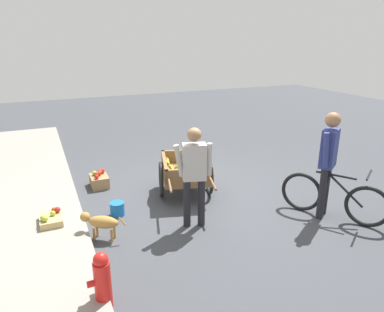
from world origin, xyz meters
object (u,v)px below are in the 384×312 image
object	(u,v)px
dog	(101,222)
apple_crate	(52,222)
fruit_cart	(185,172)
bicycle	(333,198)
mixed_fruit_crate	(99,180)
fire_hydrant	(102,281)
vendor_person	(194,169)
cyclist_person	(328,155)
plastic_bucket	(117,209)

from	to	relation	value
dog	apple_crate	size ratio (longest dim) A/B	1.33
fruit_cart	bicycle	xyz separation A→B (m)	(-1.77, -1.79, -0.08)
mixed_fruit_crate	fire_hydrant	bearing A→B (deg)	171.07
vendor_person	fire_hydrant	size ratio (longest dim) A/B	2.30
apple_crate	bicycle	bearing A→B (deg)	-108.68
bicycle	cyclist_person	xyz separation A→B (m)	(0.13, 0.08, 0.67)
bicycle	plastic_bucket	bearing A→B (deg)	64.87
apple_crate	dog	bearing A→B (deg)	-131.05
bicycle	apple_crate	xyz separation A→B (m)	(1.39, 4.11, -0.23)
fire_hydrant	bicycle	bearing A→B (deg)	-81.44
cyclist_person	fire_hydrant	xyz separation A→B (m)	(-0.68, 3.61, -0.69)
vendor_person	dog	bearing A→B (deg)	82.67
bicycle	mixed_fruit_crate	distance (m)	4.22
fruit_cart	plastic_bucket	world-z (taller)	fruit_cart
dog	apple_crate	xyz separation A→B (m)	(0.56, 0.64, -0.15)
cyclist_person	fire_hydrant	world-z (taller)	cyclist_person
fruit_cart	bicycle	world-z (taller)	bicycle
vendor_person	apple_crate	distance (m)	2.28
fire_hydrant	plastic_bucket	distance (m)	2.11
bicycle	plastic_bucket	distance (m)	3.44
fruit_cart	vendor_person	world-z (taller)	vendor_person
vendor_person	cyclist_person	xyz separation A→B (m)	(-0.53, -2.02, 0.11)
fruit_cart	apple_crate	bearing A→B (deg)	99.22
cyclist_person	plastic_bucket	size ratio (longest dim) A/B	7.37
apple_crate	fire_hydrant	bearing A→B (deg)	-167.89
vendor_person	mixed_fruit_crate	distance (m)	2.49
vendor_person	fire_hydrant	bearing A→B (deg)	127.28
cyclist_person	dog	world-z (taller)	cyclist_person
fruit_cart	fire_hydrant	size ratio (longest dim) A/B	2.68
cyclist_person	mixed_fruit_crate	distance (m)	4.16
dog	apple_crate	bearing A→B (deg)	48.95
plastic_bucket	cyclist_person	bearing A→B (deg)	-113.76
plastic_bucket	fruit_cart	bearing A→B (deg)	-76.85
mixed_fruit_crate	vendor_person	bearing A→B (deg)	-153.09
cyclist_person	dog	distance (m)	3.54
fire_hydrant	mixed_fruit_crate	bearing A→B (deg)	-8.93
vendor_person	apple_crate	world-z (taller)	vendor_person
bicycle	dog	size ratio (longest dim) A/B	2.43
dog	plastic_bucket	size ratio (longest dim) A/B	2.53
dog	bicycle	bearing A→B (deg)	-103.49
plastic_bucket	apple_crate	world-z (taller)	apple_crate
fruit_cart	fire_hydrant	bearing A→B (deg)	140.67
fruit_cart	bicycle	distance (m)	2.52
cyclist_person	mixed_fruit_crate	size ratio (longest dim) A/B	3.86
vendor_person	cyclist_person	world-z (taller)	cyclist_person
dog	plastic_bucket	bearing A→B (deg)	-30.04
dog	plastic_bucket	world-z (taller)	dog
plastic_bucket	apple_crate	xyz separation A→B (m)	(-0.07, 1.00, 0.01)
dog	fire_hydrant	world-z (taller)	fire_hydrant
fire_hydrant	plastic_bucket	xyz separation A→B (m)	(2.02, -0.59, -0.22)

